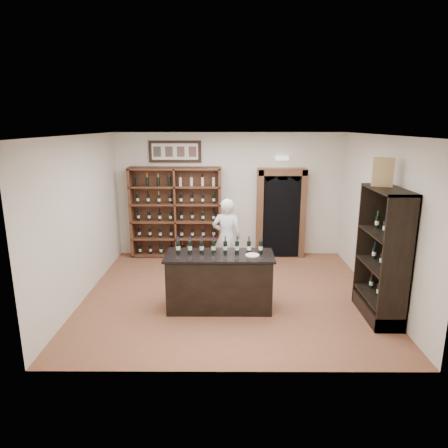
{
  "coord_description": "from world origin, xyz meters",
  "views": [
    {
      "loc": [
        -0.09,
        -7.15,
        3.19
      ],
      "look_at": [
        -0.12,
        0.3,
        1.32
      ],
      "focal_mm": 32.0,
      "sensor_mm": 36.0,
      "label": 1
    }
  ],
  "objects_px": {
    "wine_shelf": "(176,212)",
    "tasting_counter": "(219,282)",
    "counter_bottle_0": "(178,247)",
    "shopkeeper": "(227,237)",
    "side_cabinet": "(382,274)",
    "wine_crate": "(383,172)"
  },
  "relations": [
    {
      "from": "counter_bottle_0",
      "to": "shopkeeper",
      "type": "distance_m",
      "value": 1.77
    },
    {
      "from": "wine_shelf",
      "to": "tasting_counter",
      "type": "relative_size",
      "value": 1.17
    },
    {
      "from": "wine_shelf",
      "to": "tasting_counter",
      "type": "bearing_deg",
      "value": -69.44
    },
    {
      "from": "wine_shelf",
      "to": "wine_crate",
      "type": "height_order",
      "value": "wine_crate"
    },
    {
      "from": "wine_shelf",
      "to": "counter_bottle_0",
      "type": "bearing_deg",
      "value": -82.38
    },
    {
      "from": "tasting_counter",
      "to": "wine_shelf",
      "type": "bearing_deg",
      "value": 110.56
    },
    {
      "from": "wine_shelf",
      "to": "tasting_counter",
      "type": "distance_m",
      "value": 3.19
    },
    {
      "from": "wine_shelf",
      "to": "side_cabinet",
      "type": "bearing_deg",
      "value": -40.21
    },
    {
      "from": "counter_bottle_0",
      "to": "wine_crate",
      "type": "xyz_separation_m",
      "value": [
        3.37,
        -0.18,
        1.32
      ]
    },
    {
      "from": "wine_shelf",
      "to": "side_cabinet",
      "type": "distance_m",
      "value": 5.02
    },
    {
      "from": "side_cabinet",
      "to": "wine_crate",
      "type": "bearing_deg",
      "value": 108.83
    },
    {
      "from": "tasting_counter",
      "to": "counter_bottle_0",
      "type": "xyz_separation_m",
      "value": [
        -0.72,
        0.09,
        0.61
      ]
    },
    {
      "from": "wine_shelf",
      "to": "shopkeeper",
      "type": "relative_size",
      "value": 1.31
    },
    {
      "from": "tasting_counter",
      "to": "counter_bottle_0",
      "type": "height_order",
      "value": "counter_bottle_0"
    },
    {
      "from": "counter_bottle_0",
      "to": "shopkeeper",
      "type": "relative_size",
      "value": 0.18
    },
    {
      "from": "shopkeeper",
      "to": "wine_crate",
      "type": "height_order",
      "value": "wine_crate"
    },
    {
      "from": "shopkeeper",
      "to": "counter_bottle_0",
      "type": "bearing_deg",
      "value": 66.4
    },
    {
      "from": "shopkeeper",
      "to": "wine_crate",
      "type": "distance_m",
      "value": 3.44
    },
    {
      "from": "tasting_counter",
      "to": "side_cabinet",
      "type": "distance_m",
      "value": 2.75
    },
    {
      "from": "counter_bottle_0",
      "to": "side_cabinet",
      "type": "xyz_separation_m",
      "value": [
        3.44,
        -0.39,
        -0.35
      ]
    },
    {
      "from": "tasting_counter",
      "to": "wine_crate",
      "type": "relative_size",
      "value": 4.07
    },
    {
      "from": "side_cabinet",
      "to": "tasting_counter",
      "type": "bearing_deg",
      "value": 173.72
    }
  ]
}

